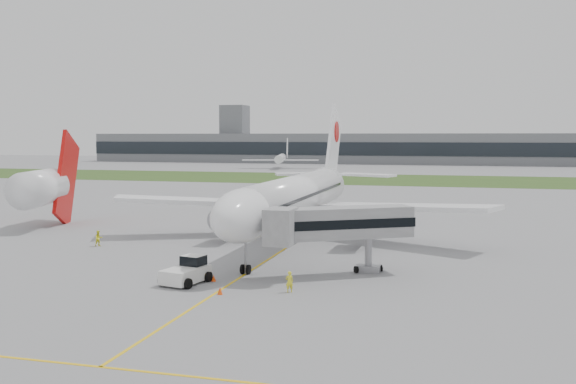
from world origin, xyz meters
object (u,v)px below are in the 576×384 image
(jet_bridge, at_px, (334,224))
(neighbor_aircraft, at_px, (43,187))
(pushback_tug, at_px, (188,271))
(ground_crew_near, at_px, (289,282))
(airliner, at_px, (298,195))

(jet_bridge, relative_size, neighbor_aircraft, 0.72)
(pushback_tug, bearing_deg, ground_crew_near, 6.37)
(airliner, distance_m, neighbor_aircraft, 37.20)
(pushback_tug, xyz_separation_m, jet_bridge, (11.80, 6.10, 3.75))
(airliner, distance_m, jet_bridge, 20.18)
(pushback_tug, distance_m, ground_crew_near, 9.54)
(pushback_tug, distance_m, jet_bridge, 13.80)
(jet_bridge, bearing_deg, airliner, 82.98)
(pushback_tug, bearing_deg, airliner, 93.59)
(ground_crew_near, height_order, neighbor_aircraft, neighbor_aircraft)
(pushback_tug, height_order, neighbor_aircraft, neighbor_aircraft)
(jet_bridge, bearing_deg, pushback_tug, 176.70)
(airliner, xyz_separation_m, jet_bridge, (8.07, -18.48, -0.85))
(neighbor_aircraft, bearing_deg, pushback_tug, -53.83)
(airliner, bearing_deg, pushback_tug, -98.63)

